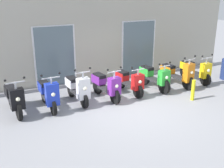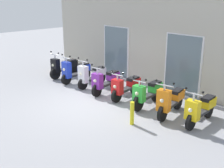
{
  "view_description": "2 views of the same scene",
  "coord_description": "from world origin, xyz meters",
  "px_view_note": "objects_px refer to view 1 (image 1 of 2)",
  "views": [
    {
      "loc": [
        -3.95,
        -6.86,
        3.61
      ],
      "look_at": [
        -0.46,
        0.77,
        0.66
      ],
      "focal_mm": 45.07,
      "sensor_mm": 36.0,
      "label": 1
    },
    {
      "loc": [
        7.16,
        -5.73,
        3.68
      ],
      "look_at": [
        0.51,
        0.59,
        0.72
      ],
      "focal_mm": 45.52,
      "sensor_mm": 36.0,
      "label": 2
    }
  ],
  "objects_px": {
    "scooter_red": "(129,81)",
    "curb_bollard": "(193,90)",
    "scooter_green": "(154,77)",
    "scooter_orange": "(178,74)",
    "scooter_blue": "(48,93)",
    "scooter_black": "(14,98)",
    "scooter_white": "(78,88)",
    "scooter_purple": "(106,85)",
    "scooter_yellow": "(195,70)"
  },
  "relations": [
    {
      "from": "scooter_green",
      "to": "curb_bollard",
      "type": "bearing_deg",
      "value": -67.26
    },
    {
      "from": "scooter_red",
      "to": "scooter_orange",
      "type": "bearing_deg",
      "value": -2.81
    },
    {
      "from": "scooter_purple",
      "to": "curb_bollard",
      "type": "xyz_separation_m",
      "value": [
        2.56,
        -1.3,
        -0.14
      ]
    },
    {
      "from": "scooter_white",
      "to": "scooter_red",
      "type": "height_order",
      "value": "scooter_white"
    },
    {
      "from": "scooter_white",
      "to": "scooter_green",
      "type": "bearing_deg",
      "value": 0.89
    },
    {
      "from": "scooter_black",
      "to": "scooter_red",
      "type": "height_order",
      "value": "scooter_black"
    },
    {
      "from": "scooter_blue",
      "to": "scooter_black",
      "type": "bearing_deg",
      "value": 174.8
    },
    {
      "from": "scooter_green",
      "to": "curb_bollard",
      "type": "height_order",
      "value": "scooter_green"
    },
    {
      "from": "scooter_blue",
      "to": "scooter_white",
      "type": "height_order",
      "value": "scooter_white"
    },
    {
      "from": "scooter_blue",
      "to": "scooter_green",
      "type": "relative_size",
      "value": 0.93
    },
    {
      "from": "scooter_white",
      "to": "curb_bollard",
      "type": "xyz_separation_m",
      "value": [
        3.52,
        -1.38,
        -0.14
      ]
    },
    {
      "from": "scooter_red",
      "to": "scooter_yellow",
      "type": "bearing_deg",
      "value": 0.7
    },
    {
      "from": "scooter_purple",
      "to": "scooter_white",
      "type": "bearing_deg",
      "value": 175.01
    },
    {
      "from": "scooter_blue",
      "to": "scooter_white",
      "type": "xyz_separation_m",
      "value": [
        0.96,
        0.09,
        -0.01
      ]
    },
    {
      "from": "scooter_orange",
      "to": "scooter_green",
      "type": "bearing_deg",
      "value": 175.16
    },
    {
      "from": "scooter_red",
      "to": "curb_bollard",
      "type": "xyz_separation_m",
      "value": [
        1.62,
        -1.44,
        -0.1
      ]
    },
    {
      "from": "scooter_green",
      "to": "curb_bollard",
      "type": "xyz_separation_m",
      "value": [
        0.6,
        -1.43,
        -0.12
      ]
    },
    {
      "from": "scooter_blue",
      "to": "scooter_red",
      "type": "distance_m",
      "value": 2.87
    },
    {
      "from": "scooter_red",
      "to": "scooter_green",
      "type": "relative_size",
      "value": 0.96
    },
    {
      "from": "scooter_blue",
      "to": "scooter_orange",
      "type": "bearing_deg",
      "value": 0.61
    },
    {
      "from": "scooter_green",
      "to": "scooter_yellow",
      "type": "bearing_deg",
      "value": 1.52
    },
    {
      "from": "scooter_yellow",
      "to": "scooter_green",
      "type": "bearing_deg",
      "value": -178.48
    },
    {
      "from": "scooter_green",
      "to": "scooter_yellow",
      "type": "relative_size",
      "value": 1.02
    },
    {
      "from": "scooter_black",
      "to": "scooter_green",
      "type": "xyz_separation_m",
      "value": [
        4.87,
        0.04,
        -0.01
      ]
    },
    {
      "from": "scooter_purple",
      "to": "scooter_yellow",
      "type": "height_order",
      "value": "scooter_purple"
    },
    {
      "from": "scooter_orange",
      "to": "scooter_yellow",
      "type": "bearing_deg",
      "value": 7.99
    },
    {
      "from": "scooter_red",
      "to": "curb_bollard",
      "type": "relative_size",
      "value": 2.28
    },
    {
      "from": "scooter_purple",
      "to": "scooter_blue",
      "type": "bearing_deg",
      "value": -179.85
    },
    {
      "from": "scooter_blue",
      "to": "curb_bollard",
      "type": "distance_m",
      "value": 4.67
    },
    {
      "from": "scooter_black",
      "to": "scooter_blue",
      "type": "bearing_deg",
      "value": -5.2
    },
    {
      "from": "scooter_red",
      "to": "scooter_yellow",
      "type": "distance_m",
      "value": 2.96
    },
    {
      "from": "curb_bollard",
      "to": "scooter_black",
      "type": "bearing_deg",
      "value": 165.82
    },
    {
      "from": "scooter_blue",
      "to": "scooter_purple",
      "type": "xyz_separation_m",
      "value": [
        1.92,
        0.0,
        -0.01
      ]
    },
    {
      "from": "scooter_yellow",
      "to": "curb_bollard",
      "type": "xyz_separation_m",
      "value": [
        -1.34,
        -1.48,
        -0.12
      ]
    },
    {
      "from": "scooter_blue",
      "to": "scooter_purple",
      "type": "bearing_deg",
      "value": 0.15
    },
    {
      "from": "scooter_white",
      "to": "scooter_red",
      "type": "distance_m",
      "value": 1.9
    },
    {
      "from": "scooter_purple",
      "to": "scooter_red",
      "type": "xyz_separation_m",
      "value": [
        0.94,
        0.14,
        -0.04
      ]
    },
    {
      "from": "scooter_red",
      "to": "scooter_blue",
      "type": "bearing_deg",
      "value": -177.01
    },
    {
      "from": "scooter_blue",
      "to": "scooter_green",
      "type": "height_order",
      "value": "scooter_blue"
    },
    {
      "from": "scooter_white",
      "to": "scooter_yellow",
      "type": "relative_size",
      "value": 0.94
    },
    {
      "from": "scooter_orange",
      "to": "scooter_blue",
      "type": "bearing_deg",
      "value": -179.39
    },
    {
      "from": "scooter_black",
      "to": "scooter_purple",
      "type": "relative_size",
      "value": 1.01
    },
    {
      "from": "scooter_purple",
      "to": "scooter_orange",
      "type": "bearing_deg",
      "value": 0.9
    },
    {
      "from": "scooter_black",
      "to": "scooter_white",
      "type": "xyz_separation_m",
      "value": [
        1.95,
        -0.0,
        0.02
      ]
    },
    {
      "from": "scooter_green",
      "to": "scooter_red",
      "type": "bearing_deg",
      "value": 179.13
    },
    {
      "from": "scooter_red",
      "to": "scooter_white",
      "type": "bearing_deg",
      "value": -178.16
    },
    {
      "from": "scooter_white",
      "to": "scooter_purple",
      "type": "xyz_separation_m",
      "value": [
        0.96,
        -0.08,
        -0.01
      ]
    },
    {
      "from": "scooter_blue",
      "to": "scooter_red",
      "type": "relative_size",
      "value": 0.97
    },
    {
      "from": "scooter_black",
      "to": "scooter_white",
      "type": "bearing_deg",
      "value": -0.04
    },
    {
      "from": "scooter_orange",
      "to": "scooter_white",
      "type": "bearing_deg",
      "value": 179.45
    }
  ]
}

